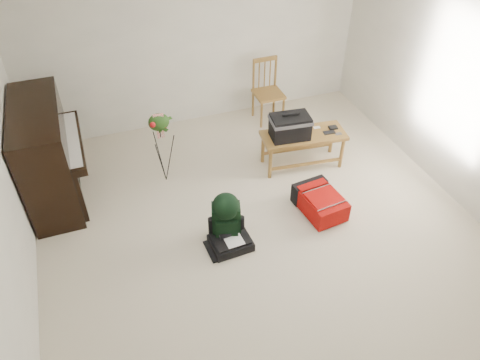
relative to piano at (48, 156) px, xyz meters
name	(u,v)px	position (x,y,z in m)	size (l,w,h in m)	color
floor	(265,237)	(2.19, -1.60, -0.60)	(5.00, 5.50, 0.01)	beige
ceiling	(276,26)	(2.19, -1.60, 1.90)	(5.00, 5.50, 0.01)	white
wall_back	(195,42)	(2.19, 1.15, 0.65)	(5.00, 0.04, 2.50)	beige
wall_right	(475,106)	(4.69, -1.60, 0.65)	(0.04, 5.50, 2.50)	beige
piano	(48,156)	(0.00, 0.00, 0.00)	(0.71, 1.50, 1.25)	black
bench	(295,130)	(3.03, -0.49, 0.00)	(1.15, 0.56, 0.86)	olive
dining_chair	(268,92)	(3.18, 0.77, -0.13)	(0.42, 0.42, 0.96)	olive
red_suitcase	(318,200)	(2.98, -1.37, -0.45)	(0.49, 0.68, 0.27)	#B00A07
black_duffel	(231,242)	(1.77, -1.59, -0.53)	(0.47, 0.38, 0.19)	black
green_backpack	(226,215)	(1.77, -1.44, -0.25)	(0.36, 0.33, 0.63)	black
flower_stand	(162,148)	(1.34, -0.18, -0.09)	(0.36, 0.36, 1.05)	black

